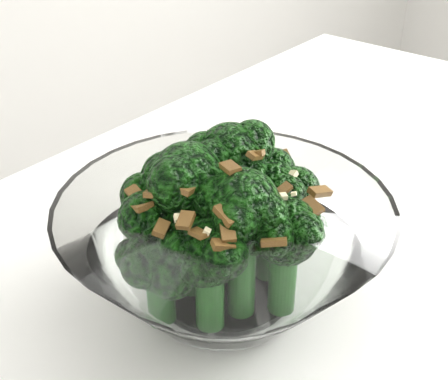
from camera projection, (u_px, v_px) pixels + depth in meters
name	position (u px, v px, depth m)	size (l,w,h in m)	color
broccoli_dish	(223.00, 242.00, 0.43)	(0.23, 0.23, 0.13)	white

